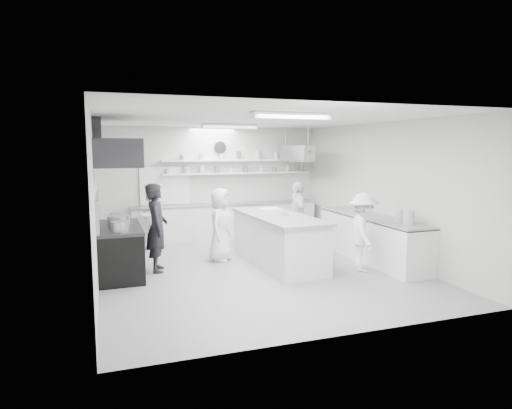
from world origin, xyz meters
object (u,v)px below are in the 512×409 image
object	(u,v)px
prep_island	(278,241)
cook_stove	(157,228)
back_counter	(227,221)
right_counter	(372,239)
stove	(120,252)
cook_back	(150,216)

from	to	relation	value
prep_island	cook_stove	size ratio (longest dim) A/B	1.54
back_counter	right_counter	xyz separation A→B (m)	(2.35, -3.40, 0.01)
prep_island	stove	bearing A→B (deg)	172.56
back_counter	prep_island	world-z (taller)	prep_island
stove	back_counter	bearing A→B (deg)	43.99
stove	right_counter	xyz separation A→B (m)	(5.25, -0.60, 0.02)
right_counter	prep_island	world-z (taller)	prep_island
prep_island	cook_back	world-z (taller)	cook_back
prep_island	cook_stove	xyz separation A→B (m)	(-2.48, 0.28, 0.38)
right_counter	cook_back	size ratio (longest dim) A/B	2.07
cook_back	cook_stove	bearing A→B (deg)	48.73
cook_stove	right_counter	bearing A→B (deg)	-91.09
cook_stove	cook_back	size ratio (longest dim) A/B	1.10
stove	back_counter	world-z (taller)	back_counter
stove	cook_stove	xyz separation A→B (m)	(0.72, 0.03, 0.43)
back_counter	right_counter	distance (m)	4.13
back_counter	cook_stove	bearing A→B (deg)	-128.28
back_counter	prep_island	distance (m)	3.06
prep_island	cook_stove	distance (m)	2.52
back_counter	prep_island	size ratio (longest dim) A/B	1.85
stove	prep_island	world-z (taller)	prep_island
stove	cook_stove	distance (m)	0.83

